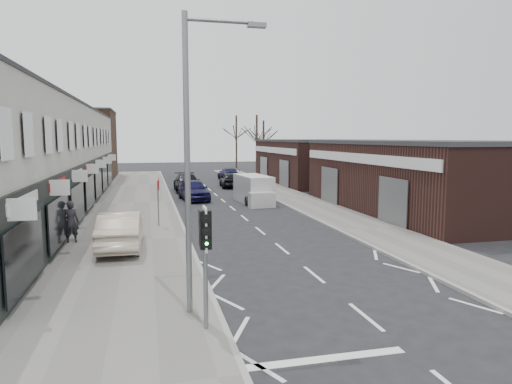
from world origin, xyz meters
TOP-DOWN VIEW (x-y plane):
  - ground at (0.00, 0.00)m, footprint 160.00×160.00m
  - pavement_left at (-6.75, 22.00)m, footprint 5.50×64.00m
  - pavement_right at (5.75, 22.00)m, footprint 3.50×64.00m
  - shop_terrace_left at (-13.50, 19.50)m, footprint 8.00×41.00m
  - brick_block_far at (-13.50, 45.00)m, footprint 8.00×10.00m
  - right_unit_near at (12.50, 14.00)m, footprint 10.00×18.00m
  - right_unit_far at (12.50, 34.00)m, footprint 10.00×16.00m
  - tree_far_a at (9.00, 48.00)m, footprint 3.60×3.60m
  - tree_far_b at (11.50, 54.00)m, footprint 3.60×3.60m
  - tree_far_c at (8.50, 60.00)m, footprint 3.60×3.60m
  - traffic_light at (-4.40, -2.02)m, footprint 0.28×0.60m
  - street_lamp at (-4.53, -0.80)m, footprint 2.23×0.22m
  - warning_sign at (-5.16, 12.00)m, footprint 0.12×0.80m
  - white_van at (2.07, 20.27)m, footprint 2.27×5.47m
  - sedan_on_pavement at (-6.92, 7.22)m, footprint 1.81×4.94m
  - pedestrian at (-9.20, 8.93)m, footprint 0.71×0.47m
  - parked_car_left_a at (-2.20, 22.86)m, footprint 2.41×4.99m
  - parked_car_left_b at (-2.20, 29.13)m, footprint 2.25×5.53m
  - parked_car_right_a at (2.75, 24.52)m, footprint 1.92×4.44m
  - parked_car_right_b at (2.25, 31.42)m, footprint 2.09×4.59m
  - parked_car_right_c at (3.50, 39.30)m, footprint 2.05×4.90m

SIDE VIEW (x-z plane):
  - ground at x=0.00m, z-range 0.00..0.00m
  - tree_far_a at x=9.00m, z-range -4.00..4.00m
  - tree_far_b at x=11.50m, z-range -3.75..3.75m
  - tree_far_c at x=8.50m, z-range -4.25..4.25m
  - pavement_left at x=-6.75m, z-range 0.00..0.12m
  - pavement_right at x=5.75m, z-range 0.00..0.12m
  - parked_car_right_c at x=3.50m, z-range 0.00..1.41m
  - parked_car_right_a at x=2.75m, z-range 0.00..1.42m
  - parked_car_right_b at x=2.25m, z-range 0.00..1.53m
  - parked_car_left_b at x=-2.20m, z-range 0.00..1.60m
  - parked_car_left_a at x=-2.20m, z-range 0.00..1.64m
  - sedan_on_pavement at x=-6.92m, z-range 0.12..1.74m
  - white_van at x=2.07m, z-range -0.06..2.02m
  - pedestrian at x=-9.20m, z-range 0.12..2.06m
  - warning_sign at x=-5.16m, z-range 0.85..3.55m
  - right_unit_near at x=12.50m, z-range 0.00..4.50m
  - right_unit_far at x=12.50m, z-range 0.00..4.50m
  - traffic_light at x=-4.40m, z-range 0.86..3.96m
  - shop_terrace_left at x=-13.50m, z-range 0.00..7.10m
  - brick_block_far at x=-13.50m, z-range 0.00..8.00m
  - street_lamp at x=-4.53m, z-range 0.62..8.62m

